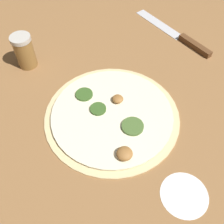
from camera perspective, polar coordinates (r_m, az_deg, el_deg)
name	(u,v)px	position (r m, az deg, el deg)	size (l,w,h in m)	color
ground_plane	(112,116)	(0.67, 0.00, -0.86)	(3.00, 3.00, 0.00)	olive
pizza	(112,115)	(0.66, 0.04, -0.70)	(0.34, 0.34, 0.03)	beige
knife	(184,39)	(0.91, 15.39, 15.08)	(0.20, 0.29, 0.02)	silver
spice_jar	(24,51)	(0.81, -18.53, 12.45)	(0.06, 0.06, 0.10)	olive
flour_patch	(184,195)	(0.59, 15.46, -17.02)	(0.10, 0.10, 0.00)	white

